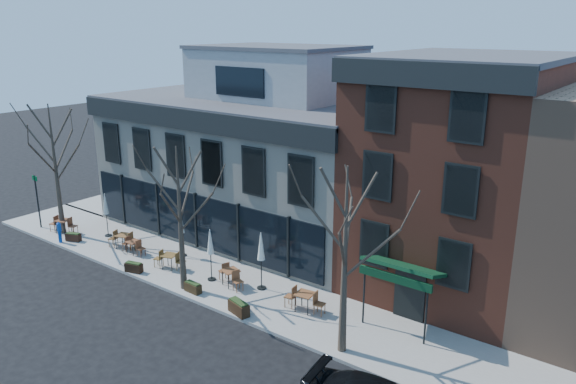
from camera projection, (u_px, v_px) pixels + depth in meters
The scene contains 24 objects.
ground at pixel (199, 251), 32.05m from camera, with size 120.00×120.00×0.00m, color black.
sidewalk_front at pixel (213, 278), 28.51m from camera, with size 33.50×4.70×0.15m, color gray.
sidewalk_side at pixel (152, 192), 43.10m from camera, with size 4.50×12.00×0.15m, color gray.
corner_building at pixel (256, 155), 34.51m from camera, with size 18.39×10.39×11.10m.
red_brick_building at pixel (461, 173), 26.72m from camera, with size 8.20×11.78×11.18m.
tree_corner at pixel (56, 168), 33.27m from camera, with size 3.93×3.98×7.92m.
tree_mid at pixel (180, 217), 26.23m from camera, with size 3.50×3.55×7.04m.
tree_right at pixel (345, 259), 20.97m from camera, with size 3.72×3.77×7.48m.
sign_pole at pixel (37, 198), 34.83m from camera, with size 0.50×0.10×3.40m.
call_box at pixel (59, 232), 32.74m from camera, with size 0.25×0.25×1.28m.
cafe_set_0 at pixel (63, 224), 34.36m from camera, with size 1.96×1.03×1.01m.
cafe_set_1 at pixel (123, 240), 31.97m from camera, with size 1.95×1.04×1.00m.
cafe_set_2 at pixel (134, 246), 31.22m from camera, with size 1.70×0.68×0.90m.
cafe_set_3 at pixel (170, 260), 29.29m from camera, with size 1.86×0.97×0.95m.
cafe_set_4 at pixel (231, 276), 27.39m from camera, with size 1.93×1.05×0.99m.
cafe_set_5 at pixel (305, 300), 24.97m from camera, with size 2.02×0.89×1.04m.
umbrella_0 at pixel (106, 206), 33.40m from camera, with size 0.43×0.43×2.68m.
umbrella_2 at pixel (181, 225), 30.55m from camera, with size 0.41×0.41×2.56m.
umbrella_3 at pixel (210, 244), 27.59m from camera, with size 0.43×0.43×2.70m.
umbrella_4 at pixel (261, 249), 26.63m from camera, with size 0.46×0.46×2.89m.
planter_0 at pixel (73, 237), 33.09m from camera, with size 0.95×0.67×0.49m.
planter_1 at pixel (134, 267), 28.97m from camera, with size 0.99×0.60×0.52m.
planter_2 at pixel (193, 287), 26.78m from camera, with size 0.91×0.40×0.50m.
planter_3 at pixel (239, 307), 24.76m from camera, with size 1.19×0.71×0.63m.
Camera 1 is at (21.97, -20.63, 12.49)m, focal length 35.00 mm.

